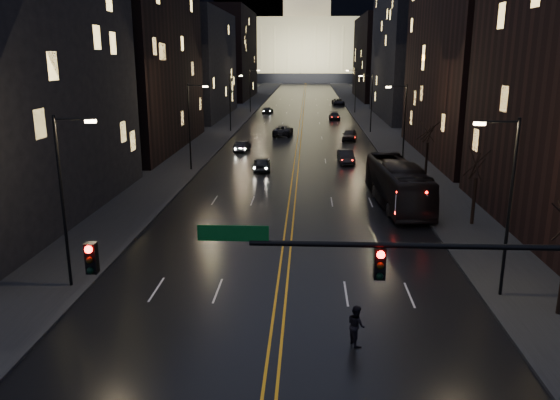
# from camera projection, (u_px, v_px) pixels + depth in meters

# --- Properties ---
(road) EXTENTS (20.00, 320.00, 0.02)m
(road) POSITION_uv_depth(u_px,v_px,m) (304.00, 101.00, 143.78)
(road) COLOR black
(road) RESTS_ON ground
(sidewalk_left) EXTENTS (8.00, 320.00, 0.16)m
(sidewalk_left) POSITION_uv_depth(u_px,v_px,m) (251.00, 101.00, 144.45)
(sidewalk_left) COLOR black
(sidewalk_left) RESTS_ON ground
(sidewalk_right) EXTENTS (8.00, 320.00, 0.16)m
(sidewalk_right) POSITION_uv_depth(u_px,v_px,m) (357.00, 101.00, 143.06)
(sidewalk_right) COLOR black
(sidewalk_right) RESTS_ON ground
(center_line) EXTENTS (0.62, 320.00, 0.01)m
(center_line) POSITION_uv_depth(u_px,v_px,m) (304.00, 101.00, 143.77)
(center_line) COLOR orange
(center_line) RESTS_ON road
(building_left_mid) EXTENTS (12.00, 30.00, 28.00)m
(building_left_mid) POSITION_uv_depth(u_px,v_px,m) (131.00, 37.00, 67.87)
(building_left_mid) COLOR black
(building_left_mid) RESTS_ON ground
(building_left_far) EXTENTS (12.00, 34.00, 20.00)m
(building_left_far) POSITION_uv_depth(u_px,v_px,m) (194.00, 65.00, 105.58)
(building_left_far) COLOR black
(building_left_far) RESTS_ON ground
(building_left_dist) EXTENTS (12.00, 40.00, 24.00)m
(building_left_dist) POSITION_uv_depth(u_px,v_px,m) (229.00, 54.00, 151.39)
(building_left_dist) COLOR black
(building_left_dist) RESTS_ON ground
(building_right_mid) EXTENTS (12.00, 34.00, 26.00)m
(building_right_mid) POSITION_uv_depth(u_px,v_px,m) (414.00, 48.00, 102.72)
(building_right_mid) COLOR black
(building_right_mid) RESTS_ON ground
(building_right_dist) EXTENTS (12.00, 40.00, 22.00)m
(building_right_dist) POSITION_uv_depth(u_px,v_px,m) (381.00, 58.00, 149.56)
(building_right_dist) COLOR black
(building_right_dist) RESTS_ON ground
(capitol) EXTENTS (90.00, 50.00, 58.50)m
(capitol) POSITION_uv_depth(u_px,v_px,m) (306.00, 43.00, 255.18)
(capitol) COLOR black
(capitol) RESTS_ON ground
(traffic_signal) EXTENTS (17.29, 0.45, 7.00)m
(traffic_signal) POSITION_uv_depth(u_px,v_px,m) (458.00, 280.00, 16.70)
(traffic_signal) COLOR black
(traffic_signal) RESTS_ON ground
(streetlamp_right_near) EXTENTS (2.13, 0.25, 9.00)m
(streetlamp_right_near) POSITION_uv_depth(u_px,v_px,m) (507.00, 199.00, 26.12)
(streetlamp_right_near) COLOR black
(streetlamp_right_near) RESTS_ON ground
(streetlamp_left_near) EXTENTS (2.13, 0.25, 9.00)m
(streetlamp_left_near) POSITION_uv_depth(u_px,v_px,m) (65.00, 194.00, 27.19)
(streetlamp_left_near) COLOR black
(streetlamp_left_near) RESTS_ON ground
(streetlamp_right_mid) EXTENTS (2.13, 0.25, 9.00)m
(streetlamp_right_mid) POSITION_uv_depth(u_px,v_px,m) (403.00, 124.00, 55.07)
(streetlamp_right_mid) COLOR black
(streetlamp_right_mid) RESTS_ON ground
(streetlamp_left_mid) EXTENTS (2.13, 0.25, 9.00)m
(streetlamp_left_mid) POSITION_uv_depth(u_px,v_px,m) (191.00, 122.00, 56.15)
(streetlamp_left_mid) COLOR black
(streetlamp_left_mid) RESTS_ON ground
(streetlamp_right_far) EXTENTS (2.13, 0.25, 9.00)m
(streetlamp_right_far) POSITION_uv_depth(u_px,v_px,m) (370.00, 100.00, 84.03)
(streetlamp_right_far) COLOR black
(streetlamp_right_far) RESTS_ON ground
(streetlamp_left_far) EXTENTS (2.13, 0.25, 9.00)m
(streetlamp_left_far) POSITION_uv_depth(u_px,v_px,m) (231.00, 99.00, 85.10)
(streetlamp_left_far) COLOR black
(streetlamp_left_far) RESTS_ON ground
(streetlamp_right_dist) EXTENTS (2.13, 0.25, 9.00)m
(streetlamp_right_dist) POSITION_uv_depth(u_px,v_px,m) (355.00, 89.00, 112.98)
(streetlamp_right_dist) COLOR black
(streetlamp_right_dist) RESTS_ON ground
(streetlamp_left_dist) EXTENTS (2.13, 0.25, 9.00)m
(streetlamp_left_dist) POSITION_uv_depth(u_px,v_px,m) (251.00, 88.00, 114.05)
(streetlamp_left_dist) COLOR black
(streetlamp_left_dist) RESTS_ON ground
(tree_right_mid) EXTENTS (2.40, 2.40, 6.65)m
(tree_right_mid) POSITION_uv_depth(u_px,v_px,m) (477.00, 163.00, 37.74)
(tree_right_mid) COLOR black
(tree_right_mid) RESTS_ON ground
(tree_right_far) EXTENTS (2.40, 2.40, 6.65)m
(tree_right_far) POSITION_uv_depth(u_px,v_px,m) (428.00, 132.00, 53.18)
(tree_right_far) COLOR black
(tree_right_far) RESTS_ON ground
(bus) EXTENTS (3.83, 12.84, 3.53)m
(bus) POSITION_uv_depth(u_px,v_px,m) (398.00, 184.00, 43.70)
(bus) COLOR black
(bus) RESTS_ON ground
(oncoming_car_a) EXTENTS (2.05, 4.43, 1.47)m
(oncoming_car_a) POSITION_uv_depth(u_px,v_px,m) (262.00, 164.00, 57.21)
(oncoming_car_a) COLOR black
(oncoming_car_a) RESTS_ON ground
(oncoming_car_b) EXTENTS (1.84, 4.21, 1.35)m
(oncoming_car_b) POSITION_uv_depth(u_px,v_px,m) (242.00, 146.00, 68.59)
(oncoming_car_b) COLOR black
(oncoming_car_b) RESTS_ON ground
(oncoming_car_c) EXTENTS (3.10, 5.88, 1.57)m
(oncoming_car_c) POSITION_uv_depth(u_px,v_px,m) (283.00, 130.00, 82.25)
(oncoming_car_c) COLOR black
(oncoming_car_c) RESTS_ON ground
(oncoming_car_d) EXTENTS (2.25, 4.79, 1.35)m
(oncoming_car_d) POSITION_uv_depth(u_px,v_px,m) (267.00, 110.00, 113.40)
(oncoming_car_d) COLOR black
(oncoming_car_d) RESTS_ON ground
(receding_car_a) EXTENTS (1.83, 4.57, 1.48)m
(receding_car_a) POSITION_uv_depth(u_px,v_px,m) (346.00, 157.00, 61.18)
(receding_car_a) COLOR black
(receding_car_a) RESTS_ON ground
(receding_car_b) EXTENTS (2.54, 5.04, 1.65)m
(receding_car_b) POSITION_uv_depth(u_px,v_px,m) (350.00, 135.00, 77.42)
(receding_car_b) COLOR black
(receding_car_b) RESTS_ON ground
(receding_car_c) EXTENTS (2.03, 4.91, 1.42)m
(receding_car_c) POSITION_uv_depth(u_px,v_px,m) (334.00, 116.00, 101.92)
(receding_car_c) COLOR black
(receding_car_c) RESTS_ON ground
(receding_car_d) EXTENTS (3.09, 5.82, 1.56)m
(receding_car_d) POSITION_uv_depth(u_px,v_px,m) (338.00, 102.00, 132.58)
(receding_car_d) COLOR black
(receding_car_d) RESTS_ON ground
(pedestrian_b) EXTENTS (0.75, 0.96, 1.75)m
(pedestrian_b) POSITION_uv_depth(u_px,v_px,m) (356.00, 325.00, 22.75)
(pedestrian_b) COLOR black
(pedestrian_b) RESTS_ON ground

